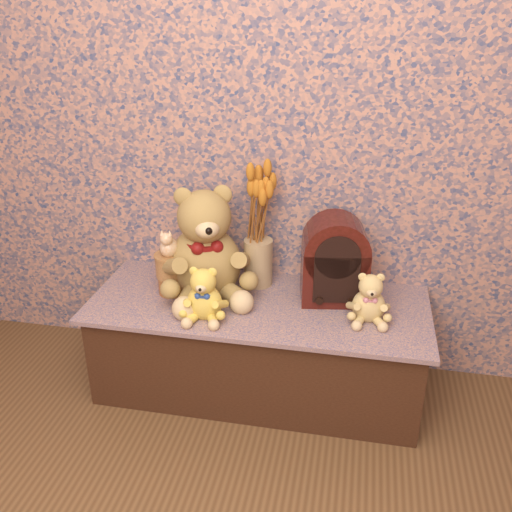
% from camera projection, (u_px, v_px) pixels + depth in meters
% --- Properties ---
extents(display_shelf, '(1.44, 0.59, 0.44)m').
position_uv_depth(display_shelf, '(258.00, 345.00, 2.46)').
color(display_shelf, '#393F75').
rests_on(display_shelf, ground).
extents(teddy_large, '(0.57, 0.61, 0.52)m').
position_uv_depth(teddy_large, '(204.00, 236.00, 2.36)').
color(teddy_large, olive).
rests_on(teddy_large, display_shelf).
extents(teddy_medium, '(0.21, 0.24, 0.24)m').
position_uv_depth(teddy_medium, '(204.00, 290.00, 2.22)').
color(teddy_medium, gold).
rests_on(teddy_medium, display_shelf).
extents(teddy_small, '(0.20, 0.22, 0.22)m').
position_uv_depth(teddy_small, '(370.00, 294.00, 2.20)').
color(teddy_small, tan).
rests_on(teddy_small, display_shelf).
extents(cathedral_radio, '(0.30, 0.24, 0.38)m').
position_uv_depth(cathedral_radio, '(335.00, 259.00, 2.32)').
color(cathedral_radio, '#37100A').
rests_on(cathedral_radio, display_shelf).
extents(ceramic_vase, '(0.15, 0.15, 0.21)m').
position_uv_depth(ceramic_vase, '(258.00, 262.00, 2.48)').
color(ceramic_vase, tan).
rests_on(ceramic_vase, display_shelf).
extents(dried_stalks, '(0.31, 0.31, 0.46)m').
position_uv_depth(dried_stalks, '(258.00, 190.00, 2.34)').
color(dried_stalks, '#BC6A1E').
rests_on(dried_stalks, ceramic_vase).
extents(biscuit_tin_lower, '(0.14, 0.14, 0.08)m').
position_uv_depth(biscuit_tin_lower, '(172.00, 284.00, 2.43)').
color(biscuit_tin_lower, '#B08933').
rests_on(biscuit_tin_lower, display_shelf).
extents(biscuit_tin_upper, '(0.15, 0.15, 0.10)m').
position_uv_depth(biscuit_tin_upper, '(170.00, 265.00, 2.39)').
color(biscuit_tin_upper, tan).
rests_on(biscuit_tin_upper, biscuit_tin_lower).
extents(cat_figurine, '(0.10, 0.11, 0.13)m').
position_uv_depth(cat_figurine, '(169.00, 241.00, 2.34)').
color(cat_figurine, silver).
rests_on(cat_figurine, biscuit_tin_upper).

